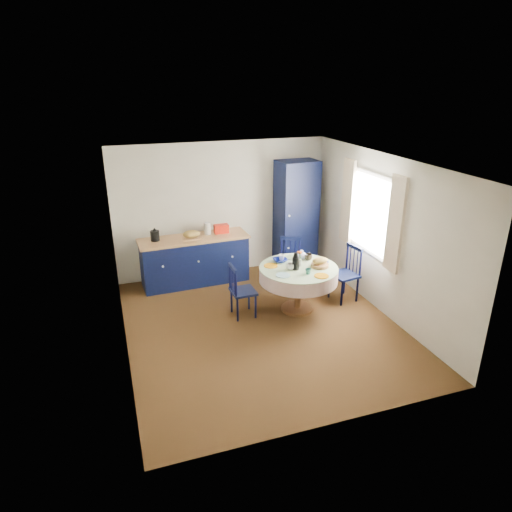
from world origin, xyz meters
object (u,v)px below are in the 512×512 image
(mug_c, at_px, (308,257))
(mug_d, at_px, (282,257))
(chair_far, at_px, (290,262))
(chair_right, at_px, (346,273))
(kitchen_counter, at_px, (195,259))
(chair_left, at_px, (241,290))
(mug_a, at_px, (290,266))
(cobalt_bowl, at_px, (280,260))
(mug_b, at_px, (308,271))
(dining_table, at_px, (299,274))
(pantry_cabinet, at_px, (296,216))

(mug_c, bearing_deg, mug_d, 162.32)
(chair_far, relative_size, chair_right, 0.94)
(kitchen_counter, relative_size, chair_left, 2.28)
(chair_far, bearing_deg, mug_a, -88.59)
(mug_c, xyz_separation_m, cobalt_bowl, (-0.47, 0.07, -0.02))
(chair_left, relative_size, cobalt_bowl, 3.76)
(mug_c, height_order, mug_d, mug_c)
(chair_right, distance_m, mug_d, 1.15)
(chair_far, bearing_deg, chair_right, -24.88)
(mug_d, bearing_deg, mug_c, -17.68)
(mug_a, relative_size, cobalt_bowl, 0.55)
(chair_left, xyz_separation_m, mug_a, (0.77, -0.15, 0.36))
(mug_b, bearing_deg, mug_c, 65.15)
(kitchen_counter, xyz_separation_m, chair_right, (2.28, -1.50, 0.03))
(mug_a, xyz_separation_m, cobalt_bowl, (-0.04, 0.34, -0.02))
(chair_right, height_order, mug_b, chair_right)
(mug_a, xyz_separation_m, mug_b, (0.19, -0.25, -0.01))
(chair_left, relative_size, chair_right, 0.92)
(chair_far, bearing_deg, chair_left, -121.79)
(dining_table, xyz_separation_m, mug_d, (-0.15, 0.36, 0.17))
(mug_b, height_order, cobalt_bowl, mug_b)
(kitchen_counter, bearing_deg, mug_c, -42.57)
(kitchen_counter, relative_size, mug_d, 18.93)
(kitchen_counter, distance_m, mug_b, 2.36)
(chair_left, bearing_deg, dining_table, -98.45)
(chair_left, bearing_deg, mug_d, -73.58)
(chair_right, bearing_deg, kitchen_counter, -132.60)
(chair_right, relative_size, mug_d, 9.05)
(dining_table, xyz_separation_m, chair_right, (0.92, 0.10, -0.15))
(mug_a, bearing_deg, cobalt_bowl, 96.32)
(chair_left, bearing_deg, cobalt_bowl, -76.87)
(pantry_cabinet, xyz_separation_m, mug_d, (-0.82, -1.33, -0.26))
(chair_far, relative_size, cobalt_bowl, 3.88)
(chair_right, bearing_deg, mug_b, -75.95)
(chair_left, height_order, chair_right, chair_right)
(dining_table, bearing_deg, chair_right, 6.31)
(mug_c, bearing_deg, chair_right, -11.24)
(dining_table, relative_size, chair_far, 1.39)
(pantry_cabinet, relative_size, dining_table, 1.70)
(chair_right, bearing_deg, mug_d, -113.11)
(kitchen_counter, distance_m, mug_d, 1.76)
(chair_left, bearing_deg, chair_far, -57.31)
(chair_far, relative_size, mug_b, 9.93)
(chair_left, bearing_deg, pantry_cabinet, -46.74)
(chair_far, xyz_separation_m, mug_a, (-0.39, -0.94, 0.35))
(kitchen_counter, height_order, dining_table, kitchen_counter)
(dining_table, distance_m, mug_c, 0.39)
(cobalt_bowl, bearing_deg, mug_c, -8.72)
(mug_a, bearing_deg, pantry_cabinet, 64.30)
(chair_right, relative_size, mug_c, 7.16)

